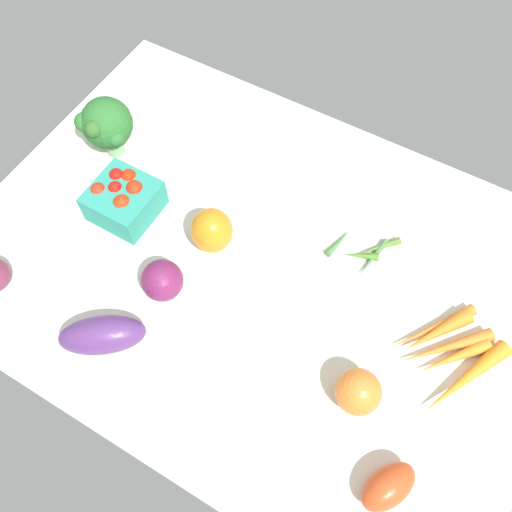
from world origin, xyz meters
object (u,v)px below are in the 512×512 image
at_px(broccoli_head, 106,124).
at_px(heirloom_tomato_orange, 358,392).
at_px(carrot_bunch, 449,353).
at_px(roma_tomato, 388,487).
at_px(berry_basket, 124,199).
at_px(red_onion_center, 162,280).
at_px(eggplant, 102,335).
at_px(okra_pile, 364,251).
at_px(bell_pepper_orange, 212,230).

bearing_deg(broccoli_head, heirloom_tomato_orange, 161.29).
bearing_deg(carrot_bunch, roma_tomato, 88.15).
xyz_separation_m(berry_basket, red_onion_center, (-0.16, 0.10, 0.00)).
distance_m(berry_basket, broccoli_head, 0.15).
relative_size(broccoli_head, carrot_bunch, 0.61).
bearing_deg(broccoli_head, roma_tomato, 156.69).
relative_size(berry_basket, red_onion_center, 1.57).
height_order(broccoli_head, carrot_bunch, broccoli_head).
bearing_deg(eggplant, okra_pile, 14.18).
relative_size(bell_pepper_orange, red_onion_center, 1.23).
bearing_deg(roma_tomato, broccoli_head, 91.65).
relative_size(bell_pepper_orange, berry_basket, 0.78).
distance_m(eggplant, roma_tomato, 0.49).
relative_size(bell_pepper_orange, okra_pile, 0.78).
distance_m(berry_basket, okra_pile, 0.45).
bearing_deg(broccoli_head, berry_basket, 135.86).
bearing_deg(berry_basket, eggplant, 119.20).
relative_size(carrot_bunch, red_onion_center, 2.98).
bearing_deg(heirloom_tomato_orange, red_onion_center, -1.16).
distance_m(heirloom_tomato_orange, roma_tomato, 0.14).
bearing_deg(heirloom_tomato_orange, broccoli_head, -18.71).
xyz_separation_m(heirloom_tomato_orange, carrot_bunch, (-0.10, -0.14, -0.02)).
bearing_deg(roma_tomato, berry_basket, 96.28).
relative_size(berry_basket, eggplant, 0.81).
bearing_deg(okra_pile, roma_tomato, 118.83).
xyz_separation_m(broccoli_head, red_onion_center, (-0.26, 0.21, -0.04)).
distance_m(okra_pile, broccoli_head, 0.54).
height_order(berry_basket, carrot_bunch, berry_basket).
distance_m(bell_pepper_orange, okra_pile, 0.28).
relative_size(berry_basket, heirloom_tomato_orange, 1.57).
xyz_separation_m(berry_basket, eggplant, (-0.13, 0.23, -0.00)).
distance_m(bell_pepper_orange, carrot_bunch, 0.45).
distance_m(heirloom_tomato_orange, carrot_bunch, 0.17).
xyz_separation_m(bell_pepper_orange, red_onion_center, (0.02, 0.12, -0.01)).
bearing_deg(red_onion_center, eggplant, 77.21).
bearing_deg(eggplant, carrot_bunch, -9.18).
bearing_deg(red_onion_center, roma_tomato, 167.03).
bearing_deg(roma_tomato, carrot_bunch, 23.10).
bearing_deg(bell_pepper_orange, roma_tomato, 152.50).
distance_m(broccoli_head, carrot_bunch, 0.74).
xyz_separation_m(eggplant, carrot_bunch, (-0.50, -0.26, -0.02)).
bearing_deg(heirloom_tomato_orange, berry_basket, -11.88).
height_order(roma_tomato, okra_pile, roma_tomato).
bearing_deg(bell_pepper_orange, berry_basket, 5.99).
height_order(bell_pepper_orange, roma_tomato, bell_pepper_orange).
xyz_separation_m(heirloom_tomato_orange, roma_tomato, (-0.09, 0.10, -0.01)).
distance_m(berry_basket, red_onion_center, 0.19).
relative_size(bell_pepper_orange, eggplant, 0.63).
distance_m(eggplant, okra_pile, 0.47).
distance_m(okra_pile, carrot_bunch, 0.23).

